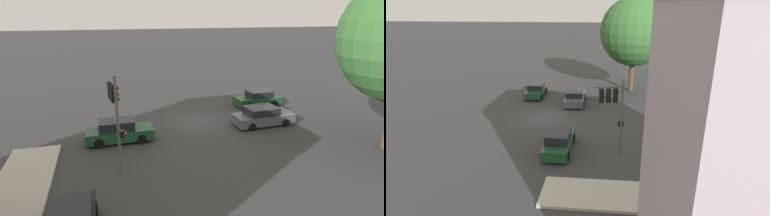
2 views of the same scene
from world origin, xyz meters
TOP-DOWN VIEW (x-y plane):
  - ground_plane at (0.00, 0.00)m, footprint 300.00×300.00m
  - street_tree at (-9.81, 8.23)m, footprint 7.60×7.60m
  - traffic_signal at (6.53, 5.83)m, footprint 0.77×1.96m
  - crossing_car_0 at (6.28, 2.23)m, footprint 4.39×1.91m
  - crossing_car_1 at (-4.43, 2.17)m, footprint 4.65×2.18m
  - crossing_car_2 at (-6.55, -2.43)m, footprint 4.20×1.94m
  - parked_car_0 at (8.59, 11.32)m, footprint 1.85×4.02m

SIDE VIEW (x-z plane):
  - ground_plane at x=0.00m, z-range 0.00..0.00m
  - crossing_car_2 at x=-6.55m, z-range -0.04..1.36m
  - crossing_car_1 at x=-4.43m, z-range -0.04..1.38m
  - parked_car_0 at x=8.59m, z-range -0.03..1.41m
  - crossing_car_0 at x=6.28m, z-range -0.05..1.45m
  - traffic_signal at x=6.53m, z-range 1.12..6.42m
  - street_tree at x=-9.81m, z-range 1.50..12.13m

